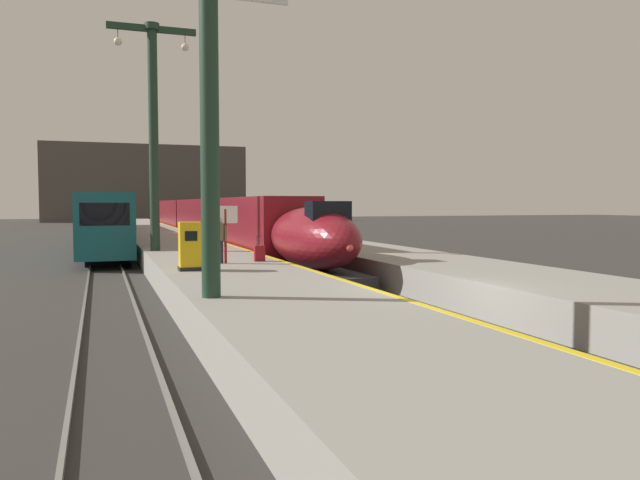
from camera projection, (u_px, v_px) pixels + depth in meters
ground_plane at (438, 327)px, 16.19m from camera, size 260.00×260.00×0.00m
platform_left at (174, 248)px, 38.05m from camera, size 4.80×110.00×1.05m
platform_right at (298, 245)px, 40.78m from camera, size 4.80×110.00×1.05m
platform_left_safety_stripe at (210, 239)px, 38.78m from camera, size 0.20×107.80×0.01m
rail_main_left at (219, 251)px, 41.77m from camera, size 0.08×110.00×0.12m
rail_main_right at (240, 250)px, 42.28m from camera, size 0.08×110.00×0.12m
rail_secondary_left at (92, 254)px, 39.04m from camera, size 0.08×110.00×0.12m
rail_secondary_right at (117, 253)px, 39.54m from camera, size 0.08×110.00×0.12m
highspeed_train_main at (212, 220)px, 48.27m from camera, size 2.92×57.83×3.60m
regional_train_adjacent at (103, 219)px, 46.32m from camera, size 2.85×36.60×3.80m
station_column_near at (211, 60)px, 14.18m from camera, size 4.00×0.68×8.99m
station_column_mid at (153, 117)px, 28.52m from camera, size 4.00×0.68×10.48m
passenger_near_edge at (219, 237)px, 22.59m from camera, size 0.52×0.37×1.69m
rolling_suitcase at (260, 253)px, 23.50m from camera, size 0.40×0.22×0.98m
ticket_machine_yellow at (190, 248)px, 20.28m from camera, size 0.76×0.62×1.60m
departure_info_board at (225, 223)px, 22.65m from camera, size 0.90×0.10×2.12m
terminus_back_wall at (147, 183)px, 111.61m from camera, size 36.00×2.00×14.00m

